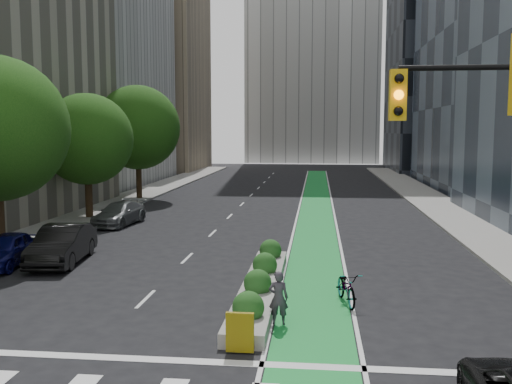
% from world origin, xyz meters
% --- Properties ---
extents(ground, '(160.00, 160.00, 0.00)m').
position_xyz_m(ground, '(0.00, 0.00, 0.00)').
color(ground, black).
rests_on(ground, ground).
extents(sidewalk_left, '(3.60, 90.00, 0.15)m').
position_xyz_m(sidewalk_left, '(-11.80, 25.00, 0.07)').
color(sidewalk_left, gray).
rests_on(sidewalk_left, ground).
extents(sidewalk_right, '(3.60, 90.00, 0.15)m').
position_xyz_m(sidewalk_right, '(11.80, 25.00, 0.07)').
color(sidewalk_right, gray).
rests_on(sidewalk_right, ground).
extents(bike_lane_paint, '(2.20, 70.00, 0.01)m').
position_xyz_m(bike_lane_paint, '(3.00, 30.00, 0.01)').
color(bike_lane_paint, green).
rests_on(bike_lane_paint, ground).
extents(building_tan_far, '(14.00, 16.00, 26.00)m').
position_xyz_m(building_tan_far, '(-20.00, 66.00, 13.00)').
color(building_tan_far, tan).
rests_on(building_tan_far, ground).
extents(building_dark_end, '(14.00, 18.00, 28.00)m').
position_xyz_m(building_dark_end, '(20.00, 68.00, 14.00)').
color(building_dark_end, black).
rests_on(building_dark_end, ground).
extents(tree_midfar, '(5.60, 5.60, 7.76)m').
position_xyz_m(tree_midfar, '(-11.00, 22.00, 4.95)').
color(tree_midfar, black).
rests_on(tree_midfar, ground).
extents(tree_far, '(6.60, 6.60, 9.00)m').
position_xyz_m(tree_far, '(-11.00, 32.00, 5.69)').
color(tree_far, black).
rests_on(tree_far, ground).
extents(median_planter, '(1.20, 10.26, 1.10)m').
position_xyz_m(median_planter, '(1.20, 7.04, 0.37)').
color(median_planter, gray).
rests_on(median_planter, ground).
extents(bicycle, '(1.11, 2.13, 1.06)m').
position_xyz_m(bicycle, '(4.03, 6.25, 0.53)').
color(bicycle, gray).
rests_on(bicycle, ground).
extents(cyclist, '(0.57, 0.38, 1.55)m').
position_xyz_m(cyclist, '(2.00, 4.05, 0.78)').
color(cyclist, '#3A343E').
rests_on(cyclist, ground).
extents(parked_car_left_near, '(1.94, 4.13, 1.37)m').
position_xyz_m(parked_car_left_near, '(-9.50, 9.79, 0.68)').
color(parked_car_left_near, '#0D0E4F').
rests_on(parked_car_left_near, ground).
extents(parked_car_left_mid, '(2.24, 4.96, 1.58)m').
position_xyz_m(parked_car_left_mid, '(-7.46, 10.57, 0.79)').
color(parked_car_left_mid, black).
rests_on(parked_car_left_mid, ground).
extents(parked_car_left_far, '(2.35, 4.73, 1.32)m').
position_xyz_m(parked_car_left_far, '(-8.41, 20.14, 0.66)').
color(parked_car_left_far, '#5C5F61').
rests_on(parked_car_left_far, ground).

